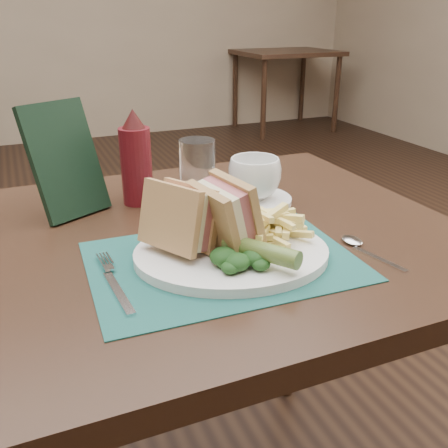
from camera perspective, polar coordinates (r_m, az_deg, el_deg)
name	(u,v)px	position (r m, az deg, el deg)	size (l,w,h in m)	color
floor	(150,386)	(1.69, -8.48, -17.87)	(7.00, 7.00, 0.00)	black
wall_back	(50,141)	(4.88, -19.29, 8.92)	(6.00, 6.00, 0.00)	tan
table_main	(203,398)	(1.08, -2.43, -19.26)	(0.90, 0.75, 0.75)	black
table_bg_right	(285,91)	(5.09, 6.94, 14.89)	(0.90, 0.75, 0.75)	black
placemat	(222,261)	(0.77, -0.21, -4.24)	(0.40, 0.28, 0.00)	#184D47
plate	(232,253)	(0.77, 0.87, -3.38)	(0.30, 0.24, 0.01)	white
sandwich_half_a	(170,221)	(0.73, -6.20, 0.39)	(0.06, 0.11, 0.10)	tan
sandwich_half_b	(214,216)	(0.74, -1.13, 0.87)	(0.06, 0.11, 0.10)	tan
kale_garnish	(247,259)	(0.71, 2.69, -3.97)	(0.11, 0.08, 0.03)	#143613
pickle_spear	(261,251)	(0.71, 4.25, -3.08)	(0.03, 0.03, 0.12)	#496225
fries_pile	(266,221)	(0.79, 4.88, 0.32)	(0.18, 0.20, 0.06)	#F3DE79
fork	(114,280)	(0.72, -12.49, -6.23)	(0.03, 0.17, 0.01)	silver
spoon	(369,251)	(0.82, 16.26, -2.95)	(0.03, 0.15, 0.01)	silver
saucer	(254,200)	(1.00, 3.44, 2.78)	(0.15, 0.15, 0.01)	white
coffee_cup	(255,178)	(0.99, 3.51, 5.27)	(0.10, 0.10, 0.08)	white
drinking_glass	(198,173)	(0.97, -3.04, 5.83)	(0.07, 0.07, 0.13)	white
ketchup_bottle	(136,157)	(0.99, -10.05, 7.51)	(0.06, 0.06, 0.19)	#500D14
check_presenter	(65,160)	(0.96, -17.70, 6.96)	(0.13, 0.01, 0.21)	black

